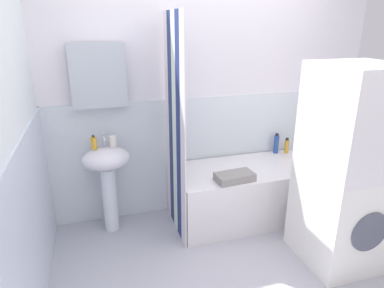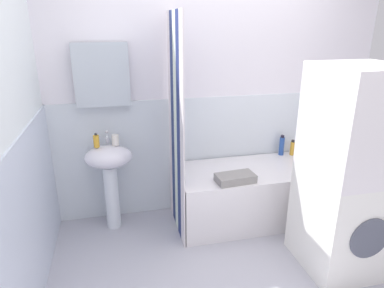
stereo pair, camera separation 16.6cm
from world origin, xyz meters
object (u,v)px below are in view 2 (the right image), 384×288
(lotion_bottle, at_px, (292,148))
(washer_dryer_stack, at_px, (349,173))
(bathtub, at_px, (247,194))
(towel_folded, at_px, (235,178))
(soap_dispenser, at_px, (96,141))
(body_wash_bottle, at_px, (282,146))
(toothbrush_cup, at_px, (115,140))
(sink, at_px, (110,169))

(lotion_bottle, relative_size, washer_dryer_stack, 0.10)
(bathtub, distance_m, towel_folded, 0.45)
(lotion_bottle, bearing_deg, soap_dispenser, -177.51)
(body_wash_bottle, bearing_deg, toothbrush_cup, -176.57)
(soap_dispenser, distance_m, toothbrush_cup, 0.17)
(bathtub, height_order, body_wash_bottle, body_wash_bottle)
(lotion_bottle, xyz_separation_m, washer_dryer_stack, (-0.14, -1.07, 0.19))
(body_wash_bottle, relative_size, towel_folded, 0.64)
(sink, bearing_deg, washer_dryer_stack, -28.59)
(sink, height_order, towel_folded, sink)
(bathtub, height_order, towel_folded, towel_folded)
(towel_folded, distance_m, washer_dryer_stack, 0.94)
(soap_dispenser, bearing_deg, washer_dryer_stack, -27.60)
(sink, relative_size, soap_dispenser, 6.17)
(sink, distance_m, washer_dryer_stack, 2.05)
(sink, bearing_deg, body_wash_bottle, 4.09)
(bathtub, height_order, lotion_bottle, lotion_bottle)
(sink, bearing_deg, lotion_bottle, 2.90)
(toothbrush_cup, xyz_separation_m, washer_dryer_stack, (1.72, -1.00, -0.07))
(body_wash_bottle, bearing_deg, soap_dispenser, -176.41)
(toothbrush_cup, bearing_deg, towel_folded, -22.13)
(sink, xyz_separation_m, toothbrush_cup, (0.07, 0.03, 0.27))
(soap_dispenser, relative_size, bathtub, 0.10)
(lotion_bottle, relative_size, body_wash_bottle, 0.77)
(lotion_bottle, relative_size, towel_folded, 0.49)
(body_wash_bottle, xyz_separation_m, washer_dryer_stack, (-0.02, -1.11, 0.17))
(soap_dispenser, distance_m, body_wash_bottle, 1.93)
(bathtub, xyz_separation_m, body_wash_bottle, (0.49, 0.29, 0.38))
(soap_dispenser, xyz_separation_m, body_wash_bottle, (1.91, 0.12, -0.24))
(lotion_bottle, distance_m, washer_dryer_stack, 1.10)
(sink, height_order, soap_dispenser, soap_dispenser)
(soap_dispenser, distance_m, towel_folded, 1.30)
(bathtub, xyz_separation_m, lotion_bottle, (0.60, 0.26, 0.35))
(soap_dispenser, bearing_deg, towel_folded, -18.59)
(sink, bearing_deg, toothbrush_cup, 19.05)
(sink, xyz_separation_m, soap_dispenser, (-0.09, 0.01, 0.28))
(soap_dispenser, xyz_separation_m, towel_folded, (1.20, -0.40, -0.31))
(toothbrush_cup, relative_size, towel_folded, 0.29)
(lotion_bottle, height_order, washer_dryer_stack, washer_dryer_stack)
(lotion_bottle, height_order, body_wash_bottle, body_wash_bottle)
(toothbrush_cup, bearing_deg, washer_dryer_stack, -30.25)
(lotion_bottle, xyz_separation_m, body_wash_bottle, (-0.11, 0.03, 0.03))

